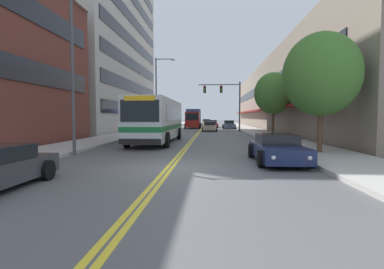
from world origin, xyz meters
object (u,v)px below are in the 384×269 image
box_truck (193,118)px  street_tree_right_near (321,74)px  city_bus (158,119)px  car_champagne_moving_third (207,123)px  car_navy_parked_right_foreground (277,149)px  street_lamp_left_far (159,89)px  car_slate_blue_parked_right_mid (229,125)px  car_beige_moving_lead (210,127)px  street_tree_right_mid (273,93)px  car_white_parked_left_near (161,128)px  car_red_moving_second (212,124)px  fire_hydrant (284,139)px  traffic_signal_mast (226,96)px  street_lamp_left_near (77,60)px

box_truck → street_tree_right_near: size_ratio=1.20×
city_bus → car_champagne_moving_third: city_bus is taller
car_navy_parked_right_foreground → car_champagne_moving_third: (-3.85, 52.28, 0.09)m
city_bus → street_lamp_left_far: 15.26m
street_lamp_left_far → car_slate_blue_parked_right_mid: bearing=52.3°
car_beige_moving_lead → street_tree_right_mid: (5.94, -12.44, 3.51)m
car_white_parked_left_near → car_red_moving_second: car_red_moving_second is taller
car_white_parked_left_near → car_navy_parked_right_foreground: car_white_parked_left_near is taller
street_tree_right_mid → car_beige_moving_lead: bearing=115.5°
car_slate_blue_parked_right_mid → car_beige_moving_lead: bearing=-109.8°
street_lamp_left_far → fire_hydrant: bearing=-59.9°
city_bus → car_red_moving_second: bearing=82.5°
car_white_parked_left_near → car_navy_parked_right_foreground: 24.00m
car_red_moving_second → traffic_signal_mast: 16.24m
city_bus → street_lamp_left_near: street_lamp_left_near is taller
city_bus → car_red_moving_second: 32.30m
car_red_moving_second → car_champagne_moving_third: bearing=96.5°
car_red_moving_second → street_lamp_left_near: 40.71m
car_slate_blue_parked_right_mid → traffic_signal_mast: 11.23m
car_champagne_moving_third → street_tree_right_mid: size_ratio=0.81×
box_truck → street_tree_right_near: bearing=-76.5°
street_lamp_left_near → street_tree_right_near: (12.13, 0.88, -0.68)m
traffic_signal_mast → street_lamp_left_far: 8.60m
car_red_moving_second → car_white_parked_left_near: bearing=-107.7°
city_bus → street_tree_right_near: bearing=-36.5°
box_truck → street_lamp_left_near: bearing=-95.6°
street_tree_right_near → street_tree_right_mid: bearing=88.9°
street_tree_right_mid → car_champagne_moving_third: bearing=100.4°
car_navy_parked_right_foreground → car_slate_blue_parked_right_mid: size_ratio=1.08×
car_champagne_moving_third → city_bus: bearing=-94.0°
car_champagne_moving_third → street_lamp_left_near: (-5.62, -50.66, 4.07)m
car_white_parked_left_near → car_red_moving_second: (6.14, 19.20, 0.03)m
car_red_moving_second → traffic_signal_mast: bearing=-84.1°
city_bus → box_truck: size_ratio=1.59×
street_lamp_left_far → fire_hydrant: size_ratio=10.89×
street_tree_right_mid → traffic_signal_mast: bearing=110.4°
car_red_moving_second → street_tree_right_mid: 26.98m
car_navy_parked_right_foreground → car_beige_moving_lead: 27.97m
car_slate_blue_parked_right_mid → street_tree_right_near: bearing=-85.6°
traffic_signal_mast → street_lamp_left_far: street_lamp_left_far is taller
fire_hydrant → car_navy_parked_right_foreground: bearing=-106.3°
car_beige_moving_lead → street_lamp_left_far: 8.76m
city_bus → car_navy_parked_right_foreground: bearing=-54.3°
traffic_signal_mast → street_lamp_left_near: 25.68m
city_bus → car_red_moving_second: size_ratio=2.38×
car_white_parked_left_near → city_bus: bearing=-81.5°
car_white_parked_left_near → street_lamp_left_near: size_ratio=0.57×
street_lamp_left_far → car_red_moving_second: bearing=68.8°
car_white_parked_left_near → street_tree_right_near: street_tree_right_near is taller
car_beige_moving_lead → fire_hydrant: (4.59, -22.51, -0.03)m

